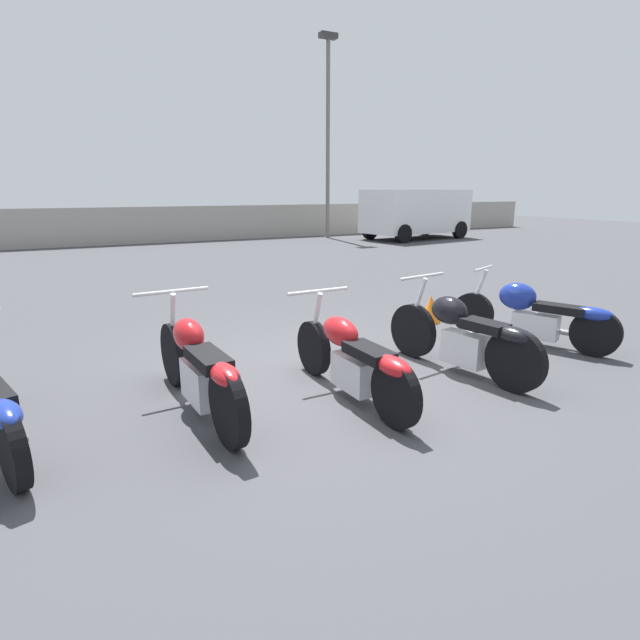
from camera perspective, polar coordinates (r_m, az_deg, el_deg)
ground_plane at (r=5.43m, az=-0.46°, el=-6.43°), size 60.00×60.00×0.00m
fence_back at (r=19.90m, az=-21.24°, el=10.00°), size 40.00×0.04×1.35m
light_pole_left at (r=21.44m, az=0.91°, el=21.69°), size 0.70×0.35×7.79m
motorcycle_slot_1 at (r=4.55m, az=-13.69°, el=-5.38°), size 0.73×2.17×1.01m
motorcycle_slot_2 at (r=4.74m, az=3.75°, el=-4.50°), size 0.70×2.04×0.96m
motorcycle_slot_3 at (r=5.60m, az=16.04°, el=-1.77°), size 0.71×1.99×1.01m
motorcycle_slot_4 at (r=6.96m, az=23.24°, el=0.65°), size 0.98×2.00×0.94m
parked_van at (r=21.15m, az=10.93°, el=12.07°), size 4.66×2.64×1.96m
traffic_cone_near at (r=7.76m, az=12.54°, el=1.27°), size 0.33×0.33×0.41m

